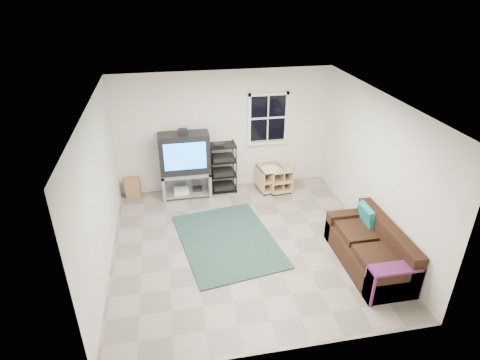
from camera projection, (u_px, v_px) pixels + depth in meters
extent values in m
plane|color=gray|center=(245.00, 245.00, 7.14)|extent=(4.60, 4.60, 0.00)
plane|color=white|center=(246.00, 103.00, 5.94)|extent=(4.60, 4.60, 0.00)
plane|color=beige|center=(224.00, 131.00, 8.55)|extent=(4.60, 0.00, 4.60)
plane|color=beige|center=(285.00, 272.00, 4.54)|extent=(4.60, 0.00, 4.60)
plane|color=beige|center=(99.00, 193.00, 6.16)|extent=(0.00, 4.60, 4.60)
plane|color=beige|center=(376.00, 169.00, 6.92)|extent=(0.00, 4.60, 4.60)
cube|color=black|center=(268.00, 118.00, 8.58)|extent=(0.80, 0.01, 1.02)
cube|color=silver|center=(269.00, 94.00, 8.32)|extent=(0.88, 0.06, 0.06)
cube|color=silver|center=(267.00, 142.00, 8.80)|extent=(0.98, 0.14, 0.05)
cube|color=silver|center=(249.00, 119.00, 8.49)|extent=(0.06, 0.06, 1.10)
cube|color=silver|center=(286.00, 117.00, 8.63)|extent=(0.06, 0.06, 1.10)
cube|color=silver|center=(268.00, 118.00, 8.57)|extent=(0.78, 0.04, 0.04)
cube|color=gray|center=(186.00, 173.00, 8.50)|extent=(1.03, 0.52, 0.06)
cube|color=gray|center=(164.00, 185.00, 8.54)|extent=(0.06, 0.52, 0.57)
cube|color=gray|center=(209.00, 181.00, 8.70)|extent=(0.06, 0.52, 0.57)
cube|color=gray|center=(187.00, 192.00, 8.72)|extent=(0.91, 0.48, 0.04)
cube|color=gray|center=(186.00, 178.00, 8.83)|extent=(1.03, 0.04, 0.57)
cube|color=silver|center=(181.00, 191.00, 8.63)|extent=(0.31, 0.25, 0.08)
cube|color=black|center=(197.00, 189.00, 8.73)|extent=(0.21, 0.19, 0.06)
cube|color=black|center=(184.00, 153.00, 8.29)|extent=(1.03, 0.43, 0.85)
cube|color=blue|center=(185.00, 157.00, 8.09)|extent=(0.85, 0.01, 0.58)
cube|color=black|center=(183.00, 131.00, 8.07)|extent=(0.19, 0.13, 0.10)
cylinder|color=black|center=(212.00, 172.00, 8.47)|extent=(0.02, 0.02, 1.13)
cylinder|color=black|center=(236.00, 170.00, 8.56)|extent=(0.02, 0.02, 1.13)
cylinder|color=black|center=(210.00, 165.00, 8.80)|extent=(0.02, 0.02, 1.13)
cylinder|color=black|center=(233.00, 163.00, 8.88)|extent=(0.02, 0.02, 1.13)
cube|color=black|center=(223.00, 188.00, 8.92)|extent=(0.57, 0.41, 0.02)
cube|color=black|center=(223.00, 186.00, 8.89)|extent=(0.44, 0.33, 0.09)
cube|color=black|center=(223.00, 174.00, 8.76)|extent=(0.57, 0.41, 0.02)
cube|color=black|center=(223.00, 172.00, 8.73)|extent=(0.44, 0.33, 0.09)
cube|color=black|center=(223.00, 160.00, 8.60)|extent=(0.57, 0.41, 0.02)
cube|color=black|center=(223.00, 158.00, 8.57)|extent=(0.44, 0.33, 0.09)
cube|color=black|center=(222.00, 145.00, 8.44)|extent=(0.57, 0.41, 0.02)
cube|color=tan|center=(280.00, 169.00, 8.67)|extent=(0.51, 0.51, 0.02)
cube|color=tan|center=(279.00, 188.00, 8.89)|extent=(0.51, 0.51, 0.02)
cube|color=tan|center=(270.00, 180.00, 8.72)|extent=(0.07, 0.47, 0.50)
cube|color=tan|center=(289.00, 177.00, 8.83)|extent=(0.07, 0.47, 0.50)
cube|color=tan|center=(276.00, 174.00, 8.97)|extent=(0.43, 0.06, 0.50)
cube|color=tan|center=(280.00, 179.00, 8.79)|extent=(0.47, 0.48, 0.02)
cylinder|color=black|center=(274.00, 195.00, 8.70)|extent=(0.05, 0.05, 0.05)
cylinder|color=black|center=(284.00, 185.00, 9.11)|extent=(0.05, 0.05, 0.05)
cube|color=tan|center=(270.00, 168.00, 8.70)|extent=(0.58, 0.58, 0.02)
cube|color=tan|center=(269.00, 187.00, 8.92)|extent=(0.58, 0.58, 0.02)
cube|color=tan|center=(260.00, 179.00, 8.74)|extent=(0.11, 0.50, 0.50)
cube|color=tan|center=(280.00, 176.00, 8.89)|extent=(0.11, 0.50, 0.50)
cube|color=tan|center=(265.00, 173.00, 9.01)|extent=(0.45, 0.10, 0.50)
cube|color=tan|center=(270.00, 179.00, 8.82)|extent=(0.53, 0.55, 0.02)
cylinder|color=black|center=(265.00, 194.00, 8.71)|extent=(0.05, 0.05, 0.05)
cylinder|color=black|center=(274.00, 183.00, 9.17)|extent=(0.05, 0.05, 0.05)
cylinder|color=silver|center=(270.00, 169.00, 8.59)|extent=(0.35, 0.35, 0.03)
cube|color=black|center=(368.00, 256.00, 6.57)|extent=(0.80, 1.77, 0.37)
cube|color=black|center=(388.00, 235.00, 6.45)|extent=(0.21, 1.77, 0.38)
cube|color=black|center=(348.00, 225.00, 7.21)|extent=(0.80, 0.21, 0.55)
cube|color=black|center=(393.00, 284.00, 5.85)|extent=(0.80, 0.21, 0.55)
cube|color=black|center=(376.00, 258.00, 6.14)|extent=(0.53, 0.64, 0.12)
cube|color=black|center=(356.00, 232.00, 6.76)|extent=(0.53, 0.64, 0.12)
cube|color=teal|center=(367.00, 216.00, 6.81)|extent=(0.18, 0.42, 0.37)
cube|color=navy|center=(396.00, 268.00, 5.71)|extent=(0.73, 0.27, 0.04)
cube|color=navy|center=(369.00, 286.00, 5.78)|extent=(0.04, 0.27, 0.51)
cube|color=black|center=(228.00, 240.00, 7.23)|extent=(1.92, 2.41, 0.03)
cube|color=#A46E49|center=(133.00, 188.00, 8.58)|extent=(0.32, 0.22, 0.43)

